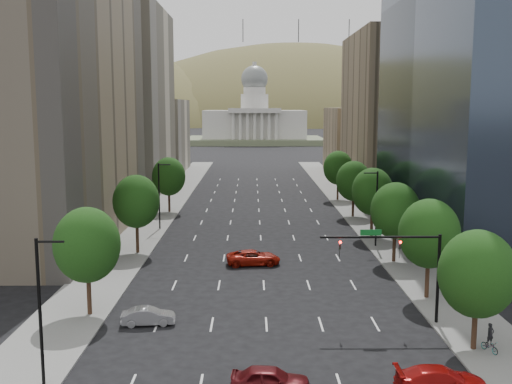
{
  "coord_description": "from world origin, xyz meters",
  "views": [
    {
      "loc": [
        -1.08,
        -13.43,
        16.54
      ],
      "look_at": [
        -0.69,
        45.26,
        8.0
      ],
      "focal_mm": 41.72,
      "sensor_mm": 36.0,
      "label": 1
    }
  ],
  "objects_px": {
    "car_silver": "(148,316)",
    "car_red_far": "(253,257)",
    "capitol": "(255,124)",
    "car_red_near": "(441,380)",
    "car_maroon": "(270,380)",
    "traffic_signal": "(406,258)",
    "cyclist": "(490,342)"
  },
  "relations": [
    {
      "from": "cyclist",
      "to": "capitol",
      "type": "bearing_deg",
      "value": 71.43
    },
    {
      "from": "capitol",
      "to": "cyclist",
      "type": "distance_m",
      "value": 225.93
    },
    {
      "from": "capitol",
      "to": "car_red_far",
      "type": "xyz_separation_m",
      "value": [
        -0.95,
        -202.54,
        -7.8
      ]
    },
    {
      "from": "car_red_near",
      "to": "car_red_far",
      "type": "relative_size",
      "value": 0.95
    },
    {
      "from": "car_silver",
      "to": "cyclist",
      "type": "height_order",
      "value": "cyclist"
    },
    {
      "from": "car_maroon",
      "to": "cyclist",
      "type": "bearing_deg",
      "value": -65.39
    },
    {
      "from": "car_silver",
      "to": "cyclist",
      "type": "xyz_separation_m",
      "value": [
        23.86,
        -5.58,
        0.15
      ]
    },
    {
      "from": "traffic_signal",
      "to": "car_red_near",
      "type": "height_order",
      "value": "traffic_signal"
    },
    {
      "from": "car_red_far",
      "to": "traffic_signal",
      "type": "bearing_deg",
      "value": -152.79
    },
    {
      "from": "car_red_far",
      "to": "cyclist",
      "type": "xyz_separation_m",
      "value": [
        15.81,
        -22.77,
        0.04
      ]
    },
    {
      "from": "capitol",
      "to": "car_silver",
      "type": "distance_m",
      "value": 220.05
    },
    {
      "from": "car_silver",
      "to": "car_red_far",
      "type": "relative_size",
      "value": 0.72
    },
    {
      "from": "cyclist",
      "to": "car_silver",
      "type": "bearing_deg",
      "value": 144.48
    },
    {
      "from": "car_maroon",
      "to": "car_red_far",
      "type": "bearing_deg",
      "value": 6.8
    },
    {
      "from": "traffic_signal",
      "to": "car_red_far",
      "type": "distance_m",
      "value": 21.12
    },
    {
      "from": "car_red_near",
      "to": "cyclist",
      "type": "xyz_separation_m",
      "value": [
        4.98,
        5.44,
        0.05
      ]
    },
    {
      "from": "capitol",
      "to": "traffic_signal",
      "type": "bearing_deg",
      "value": -87.26
    },
    {
      "from": "cyclist",
      "to": "car_red_near",
      "type": "bearing_deg",
      "value": -154.85
    },
    {
      "from": "car_maroon",
      "to": "cyclist",
      "type": "distance_m",
      "value": 15.82
    },
    {
      "from": "traffic_signal",
      "to": "car_red_far",
      "type": "relative_size",
      "value": 1.62
    },
    {
      "from": "traffic_signal",
      "to": "car_red_near",
      "type": "xyz_separation_m",
      "value": [
        -0.65,
        -11.03,
        -4.4
      ]
    },
    {
      "from": "traffic_signal",
      "to": "cyclist",
      "type": "relative_size",
      "value": 4.55
    },
    {
      "from": "traffic_signal",
      "to": "car_silver",
      "type": "height_order",
      "value": "traffic_signal"
    },
    {
      "from": "car_red_near",
      "to": "car_silver",
      "type": "xyz_separation_m",
      "value": [
        -18.88,
        11.02,
        -0.11
      ]
    },
    {
      "from": "car_red_near",
      "to": "car_maroon",
      "type": "relative_size",
      "value": 1.16
    },
    {
      "from": "car_maroon",
      "to": "cyclist",
      "type": "relative_size",
      "value": 2.31
    },
    {
      "from": "car_maroon",
      "to": "cyclist",
      "type": "xyz_separation_m",
      "value": [
        14.9,
        5.32,
        0.04
      ]
    },
    {
      "from": "traffic_signal",
      "to": "cyclist",
      "type": "bearing_deg",
      "value": -52.24
    },
    {
      "from": "car_red_far",
      "to": "car_maroon",
      "type": "bearing_deg",
      "value": 175.31
    },
    {
      "from": "capitol",
      "to": "car_red_near",
      "type": "xyz_separation_m",
      "value": [
        9.88,
        -230.74,
        -7.8
      ]
    },
    {
      "from": "car_maroon",
      "to": "car_red_far",
      "type": "height_order",
      "value": "car_maroon"
    },
    {
      "from": "capitol",
      "to": "car_red_near",
      "type": "relative_size",
      "value": 11.21
    }
  ]
}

